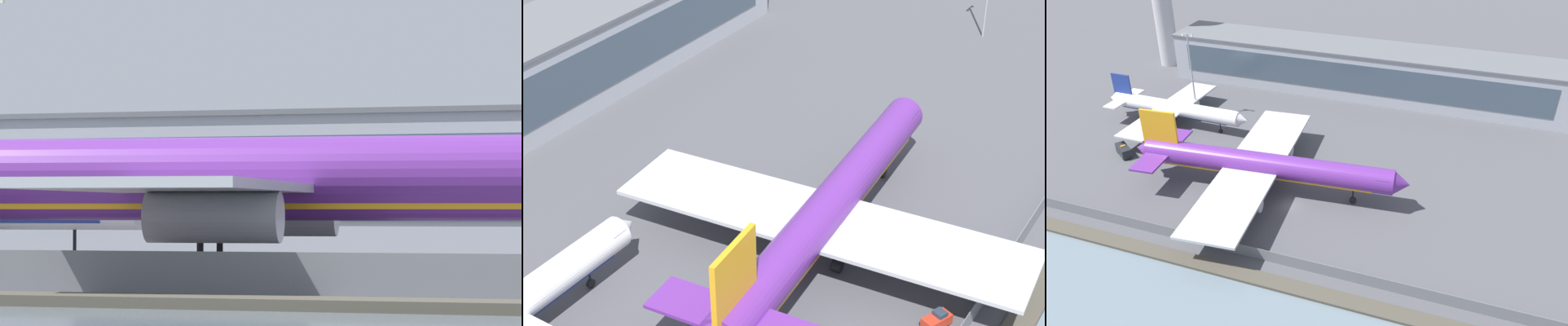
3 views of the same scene
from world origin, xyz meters
TOP-DOWN VIEW (x-y plane):
  - ground_plane at (0.00, 0.00)m, footprint 500.00×500.00m
  - shoreline_seawall at (0.00, -20.50)m, footprint 320.00×3.00m
  - perimeter_fence at (0.00, -16.00)m, footprint 280.00×0.10m
  - cargo_jet_purple at (-7.55, 3.24)m, footprint 56.81×49.46m
  - baggage_tug at (-12.81, -13.02)m, footprint 3.57×2.70m
  - terminal_building at (-1.22, 57.97)m, footprint 110.24×15.98m

SIDE VIEW (x-z plane):
  - ground_plane at x=0.00m, z-range 0.00..0.00m
  - shoreline_seawall at x=0.00m, z-range 0.00..0.50m
  - baggage_tug at x=-12.81m, z-range -0.09..1.71m
  - perimeter_fence at x=0.00m, z-range 0.00..2.29m
  - cargo_jet_purple at x=-7.55m, z-range -1.81..13.43m
  - terminal_building at x=-1.22m, z-range 0.01..13.33m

